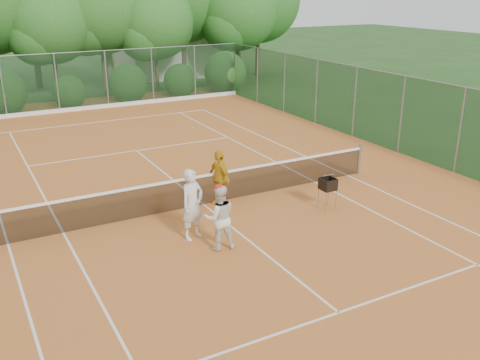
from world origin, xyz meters
name	(u,v)px	position (x,y,z in m)	size (l,w,h in m)	color
ground	(204,206)	(0.00, 0.00, 0.00)	(120.00, 120.00, 0.00)	#204318
clay_court	(204,205)	(0.00, 0.00, 0.01)	(18.00, 36.00, 0.02)	#BD6B2B
club_building	(177,54)	(9.00, 24.00, 1.50)	(8.00, 5.00, 3.00)	beige
tennis_net	(204,189)	(0.00, 0.00, 0.53)	(11.97, 0.10, 1.10)	gray
player_white	(192,204)	(-1.18, -1.88, 0.96)	(0.68, 0.45, 1.88)	silver
player_center_grp	(219,217)	(-0.85, -2.74, 0.86)	(0.92, 0.78, 1.70)	silver
player_yellow	(219,177)	(0.45, -0.13, 0.86)	(0.99, 0.41, 1.68)	gold
ball_hopper	(328,185)	(3.08, -1.95, 0.76)	(0.41, 0.41, 0.93)	gray
stray_ball_a	(144,126)	(1.54, 9.99, 0.05)	(0.07, 0.07, 0.07)	#C6DA32
stray_ball_b	(133,117)	(1.64, 11.86, 0.05)	(0.07, 0.07, 0.07)	#CBE635
stray_ball_c	(192,127)	(3.42, 8.65, 0.05)	(0.07, 0.07, 0.07)	#CBEC36
court_markings	(204,205)	(0.00, 0.00, 0.02)	(11.03, 23.83, 0.01)	white
fence_back	(82,81)	(0.00, 15.00, 1.52)	(18.07, 0.07, 3.00)	#19381E
fence_right	(460,131)	(9.00, -1.50, 1.52)	(0.07, 33.07, 3.00)	#19381E
tropical_treeline	(80,5)	(1.43, 20.22, 5.11)	(32.10, 8.49, 15.03)	brown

